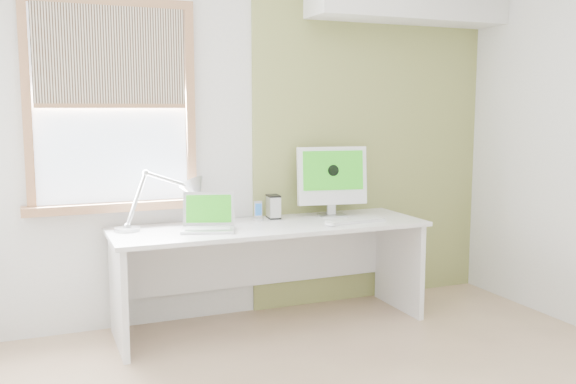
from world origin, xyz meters
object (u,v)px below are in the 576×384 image
desk (268,250)px  imac (332,177)px  desk_lamp (183,195)px  laptop (208,221)px  external_drive (273,207)px

desk → imac: bearing=10.9°
desk_lamp → laptop: size_ratio=1.75×
external_drive → imac: 0.50m
desk_lamp → external_drive: 0.69m
desk_lamp → imac: bearing=-1.7°
desk_lamp → external_drive: bearing=2.2°
desk_lamp → imac: size_ratio=1.35×
laptop → imac: imac is taller
laptop → external_drive: bearing=23.3°
desk → laptop: bearing=-170.8°
desk_lamp → laptop: (0.12, -0.21, -0.15)m
imac → laptop: bearing=-169.9°
laptop → external_drive: laptop is taller
desk → external_drive: size_ratio=12.68×
laptop → desk: bearing=9.2°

